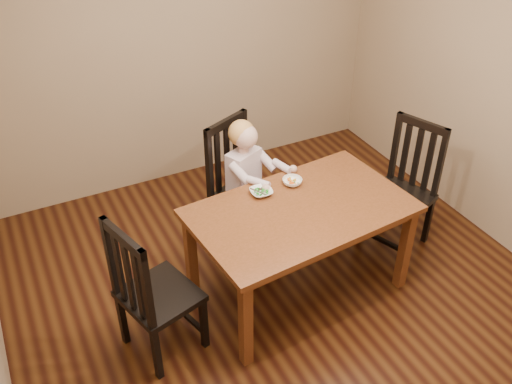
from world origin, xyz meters
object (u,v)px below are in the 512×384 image
dining_table (301,218)px  bowl_peas (261,192)px  toddler (246,174)px  bowl_veg (292,182)px  chair_right (404,188)px  chair_child (241,188)px  chair_left (152,293)px

dining_table → bowl_peas: (-0.18, 0.28, 0.11)m
toddler → bowl_veg: toddler is taller
chair_right → bowl_veg: chair_right is taller
chair_child → bowl_veg: bearing=92.8°
dining_table → chair_left: bearing=-176.2°
dining_table → bowl_peas: size_ratio=10.13×
dining_table → bowl_peas: bearing=122.3°
chair_child → chair_left: size_ratio=1.02×
dining_table → toddler: bearing=98.9°
chair_child → chair_right: chair_child is taller
dining_table → chair_child: chair_child is taller
chair_left → bowl_peas: chair_left is taller
chair_child → dining_table: bearing=76.1°
chair_child → toddler: size_ratio=1.81×
dining_table → bowl_veg: bowl_veg is taller
dining_table → chair_child: size_ratio=1.45×
toddler → chair_child: bearing=-90.0°
chair_right → bowl_peas: size_ratio=6.81×
dining_table → chair_left: chair_left is taller
bowl_peas → chair_child: bearing=84.2°
toddler → bowl_peas: toddler is taller
toddler → chair_left: bearing=11.8°
dining_table → chair_child: (-0.13, 0.74, -0.15)m
dining_table → bowl_veg: size_ratio=10.96×
bowl_veg → chair_right: bearing=-8.5°
bowl_peas → bowl_veg: (0.27, 0.01, 0.00)m
bowl_veg → chair_child: bearing=116.8°
dining_table → bowl_veg: bearing=72.5°
chair_left → toddler: bearing=109.6°
chair_left → dining_table: bearing=77.6°
bowl_peas → bowl_veg: bearing=2.8°
dining_table → toddler: (-0.11, 0.69, 0.01)m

